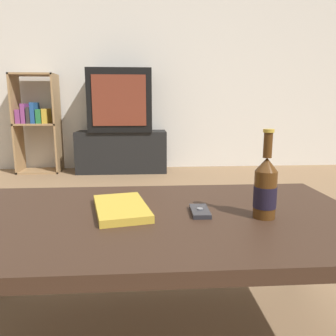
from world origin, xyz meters
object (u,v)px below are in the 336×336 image
Objects in this scene: bookshelf at (36,121)px; cell_phone at (200,212)px; television at (121,101)px; tv_stand at (122,151)px; beer_bottle at (265,188)px; table_book at (121,208)px.

cell_phone is at bearing -63.59° from bookshelf.
television is 2.82m from cell_phone.
television reaches higher than tv_stand.
beer_bottle is (0.63, -2.81, -0.28)m from television.
table_book is at bearing 169.08° from beer_bottle.
table_book is at bearing -67.59° from bookshelf.
tv_stand is 1.02m from bookshelf.
bookshelf is 4.04× the size of beer_bottle.
table_book is (0.19, -2.73, 0.21)m from tv_stand.
tv_stand is at bearing 90.00° from television.
cell_phone is at bearing -80.88° from television.
beer_bottle is (0.63, -2.82, 0.29)m from tv_stand.
television is at bearing 102.71° from beer_bottle.
bookshelf is 3.01m from table_book.
television is 0.63× the size of bookshelf.
beer_bottle reaches higher than cell_phone.
cell_phone is 0.26m from table_book.
television is 2.54× the size of beer_bottle.
tv_stand is 3.72× the size of beer_bottle.
tv_stand is 2.90m from beer_bottle.
bookshelf is 9.20× the size of cell_phone.
cell_phone is at bearing -20.43° from table_book.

